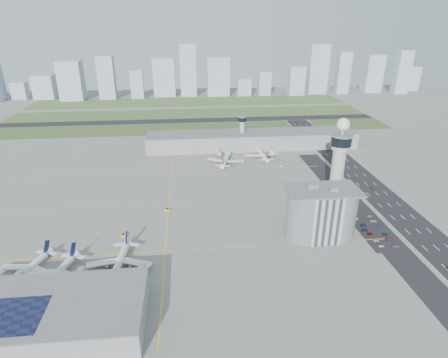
{
  "coord_description": "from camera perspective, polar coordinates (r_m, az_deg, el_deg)",
  "views": [
    {
      "loc": [
        -24.91,
        -210.21,
        121.51
      ],
      "look_at": [
        0.0,
        35.0,
        15.0
      ],
      "focal_mm": 30.0,
      "sensor_mm": 36.0,
      "label": 1
    }
  ],
  "objects": [
    {
      "name": "ground",
      "position": [
        244.08,
        0.84,
        -6.49
      ],
      "size": [
        1000.0,
        1000.0,
        0.0
      ],
      "primitive_type": "plane",
      "color": "gray"
    },
    {
      "name": "grass_strip_0",
      "position": [
        451.87,
        -5.01,
        7.69
      ],
      "size": [
        480.0,
        50.0,
        0.08
      ],
      "primitive_type": "cube",
      "color": "#395227",
      "rests_on": "ground"
    },
    {
      "name": "grass_strip_1",
      "position": [
        524.49,
        -5.18,
        9.89
      ],
      "size": [
        480.0,
        60.0,
        0.08
      ],
      "primitive_type": "cube",
      "color": "#4F642F",
      "rests_on": "ground"
    },
    {
      "name": "grass_strip_2",
      "position": [
        602.6,
        -5.32,
        11.64
      ],
      "size": [
        480.0,
        70.0,
        0.08
      ],
      "primitive_type": "cube",
      "color": "#4E6A32",
      "rests_on": "ground"
    },
    {
      "name": "runway",
      "position": [
        487.6,
        -5.1,
        8.86
      ],
      "size": [
        480.0,
        22.0,
        0.1
      ],
      "primitive_type": "cube",
      "color": "black",
      "rests_on": "ground"
    },
    {
      "name": "highway",
      "position": [
        280.2,
        24.98,
        -4.69
      ],
      "size": [
        28.0,
        500.0,
        0.1
      ],
      "primitive_type": "cube",
      "color": "black",
      "rests_on": "ground"
    },
    {
      "name": "barrier_left",
      "position": [
        273.24,
        22.46,
        -4.83
      ],
      "size": [
        0.6,
        500.0,
        1.2
      ],
      "primitive_type": "cube",
      "color": "#9E9E99",
      "rests_on": "ground"
    },
    {
      "name": "barrier_right",
      "position": [
        287.22,
        27.42,
        -4.37
      ],
      "size": [
        0.6,
        500.0,
        1.2
      ],
      "primitive_type": "cube",
      "color": "#9E9E99",
      "rests_on": "ground"
    },
    {
      "name": "landside_road",
      "position": [
        260.85,
        21.27,
        -6.14
      ],
      "size": [
        18.0,
        260.0,
        0.08
      ],
      "primitive_type": "cube",
      "color": "black",
      "rests_on": "ground"
    },
    {
      "name": "parking_lot",
      "position": [
        250.85,
        22.04,
        -7.49
      ],
      "size": [
        20.0,
        44.0,
        0.1
      ],
      "primitive_type": "cube",
      "color": "black",
      "rests_on": "ground"
    },
    {
      "name": "taxiway_line_h_0",
      "position": [
        217.87,
        -8.93,
        -10.85
      ],
      "size": [
        260.0,
        0.6,
        0.01
      ],
      "primitive_type": "cube",
      "color": "yellow",
      "rests_on": "ground"
    },
    {
      "name": "taxiway_line_h_1",
      "position": [
        269.62,
        -8.4,
        -3.69
      ],
      "size": [
        260.0,
        0.6,
        0.01
      ],
      "primitive_type": "cube",
      "color": "yellow",
      "rests_on": "ground"
    },
    {
      "name": "taxiway_line_h_2",
      "position": [
        324.22,
        -8.04,
        1.12
      ],
      "size": [
        260.0,
        0.6,
        0.01
      ],
      "primitive_type": "cube",
      "color": "yellow",
      "rests_on": "ground"
    },
    {
      "name": "taxiway_line_v",
      "position": [
        269.62,
        -8.4,
        -3.69
      ],
      "size": [
        0.6,
        260.0,
        0.01
      ],
      "primitive_type": "cube",
      "color": "yellow",
      "rests_on": "ground"
    },
    {
      "name": "control_tower",
      "position": [
        253.94,
        17.04,
        2.4
      ],
      "size": [
        14.0,
        14.0,
        64.5
      ],
      "color": "#ADAAA5",
      "rests_on": "ground"
    },
    {
      "name": "secondary_tower",
      "position": [
        378.57,
        2.78,
        7.6
      ],
      "size": [
        8.6,
        8.6,
        31.9
      ],
      "color": "#ADAAA5",
      "rests_on": "ground"
    },
    {
      "name": "admin_building",
      "position": [
        229.39,
        14.57,
        -5.03
      ],
      "size": [
        42.0,
        24.0,
        33.5
      ],
      "color": "#B2B2B7",
      "rests_on": "ground"
    },
    {
      "name": "terminal_pier",
      "position": [
        381.36,
        4.29,
        5.97
      ],
      "size": [
        210.0,
        32.0,
        15.8
      ],
      "color": "gray",
      "rests_on": "ground"
    },
    {
      "name": "near_terminal",
      "position": [
        183.48,
        -25.79,
        -18.29
      ],
      "size": [
        84.0,
        42.0,
        13.0
      ],
      "color": "gray",
      "rests_on": "ground"
    },
    {
      "name": "airplane_near_a",
      "position": [
        219.73,
        -27.91,
        -11.71
      ],
      "size": [
        41.72,
        45.07,
        10.28
      ],
      "primitive_type": null,
      "rotation": [
        0.0,
        0.0,
        -1.91
      ],
      "color": "white",
      "rests_on": "ground"
    },
    {
      "name": "airplane_near_b",
      "position": [
        209.04,
        -24.5,
        -12.77
      ],
      "size": [
        43.7,
        47.6,
        11.04
      ],
      "primitive_type": null,
      "rotation": [
        0.0,
        0.0,
        -1.87
      ],
      "color": "white",
      "rests_on": "ground"
    },
    {
      "name": "airplane_near_c",
      "position": [
        206.55,
        -15.81,
        -11.74
      ],
      "size": [
        38.43,
        44.01,
        11.49
      ],
      "primitive_type": null,
      "rotation": [
        0.0,
        0.0,
        -1.66
      ],
      "color": "white",
      "rests_on": "ground"
    },
    {
      "name": "airplane_far_a",
      "position": [
        339.23,
        0.3,
        3.4
      ],
      "size": [
        43.75,
        47.95,
        11.27
      ],
      "primitive_type": null,
      "rotation": [
        0.0,
        0.0,
        1.3
      ],
      "color": "white",
      "rests_on": "ground"
    },
    {
      "name": "airplane_far_b",
      "position": [
        355.47,
        5.78,
        4.2
      ],
      "size": [
        36.42,
        41.85,
        11.02
      ],
      "primitive_type": null,
      "rotation": [
        0.0,
        0.0,
        1.65
      ],
      "color": "white",
      "rests_on": "ground"
    },
    {
      "name": "jet_bridge_near_0",
      "position": [
        210.01,
        -30.39,
        -14.78
      ],
      "size": [
        5.39,
        14.31,
        5.7
      ],
      "primitive_type": null,
      "rotation": [
        0.0,
        0.0,
        1.4
      ],
      "color": "silver",
      "rests_on": "ground"
    },
    {
      "name": "jet_bridge_near_1",
      "position": [
        199.3,
        -22.27,
        -15.23
      ],
      "size": [
        5.39,
        14.31,
        5.7
      ],
      "primitive_type": null,
      "rotation": [
        0.0,
        0.0,
        1.4
      ],
      "color": "silver",
      "rests_on": "ground"
    },
    {
      "name": "jet_bridge_near_2",
      "position": [
        192.7,
        -13.39,
        -15.4
      ],
      "size": [
        5.39,
        14.31,
        5.7
      ],
      "primitive_type": null,
      "rotation": [
        0.0,
        0.0,
        1.4
      ],
      "color": "silver",
      "rests_on": "ground"
    },
    {
      "name": "jet_bridge_far_0",
      "position": [
        363.2,
        -1.24,
        4.3
      ],
      "size": [
        5.39,
        14.31,
        5.7
      ],
      "primitive_type": null,
      "rotation": [
        0.0,
        0.0,
        -1.4
      ],
      "color": "silver",
      "rests_on": "ground"
    },
    {
      "name": "jet_bridge_far_1",
      "position": [
        370.27,
        6.52,
        4.53
      ],
      "size": [
        5.39,
        14.31,
        5.7
      ],
      "primitive_type": null,
      "rotation": [
        0.0,
        0.0,
        -1.4
      ],
      "color": "silver",
      "rests_on": "ground"
    },
    {
      "name": "tug_0",
      "position": [
        233.47,
        -25.4,
        -10.31
      ],
      "size": [
        3.45,
        3.11,
        1.66
      ],
      "primitive_type": null,
      "rotation": [
        0.0,
        0.0,
        -2.08
      ],
      "color": "orange",
      "rests_on": "ground"
    },
    {
      "name": "tug_1",
      "position": [
        235.92,
        -15.01,
        -8.24
      ],
      "size": [
        3.8,
        2.92,
        2.0
      ],
      "primitive_type": null,
      "rotation": [
        0.0,
        0.0,
        1.4
      ],
      "color": "orange",
      "rests_on": "ground"
    },
    {
      "name": "tug_2",
      "position": [
        215.57,
        -18.43,
        -12.05
      ],
      "size": [
        3.51,
        3.12,
        1.69
      ],
      "primitive_type": null,
      "rotation": [
        0.0,
        0.0,
        -2.05
      ],
      "color": "yellow",
      "rests_on": "ground"
    },
    {
      "name": "tug_3",
      "position": [
        259.31,
        -8.65,
        -4.64
      ],
      "size": [
        3.71,
        3.33,
        1.79
      ],
      "primitive_type": null,
      "rotation": [
        0.0,
        0.0,
        -1.07
      ],
      "color": "yellow",
      "rests_on": "ground"
    },
    {
      "name": "tug_4",
      "position": [
        341.47,
        2.72,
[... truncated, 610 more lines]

